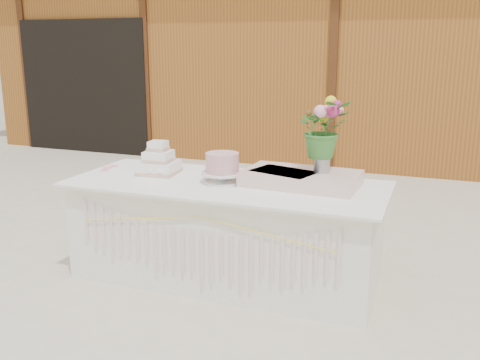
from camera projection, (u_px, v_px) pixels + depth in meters
name	position (u px, v px, depth m)	size (l,w,h in m)	color
ground	(227.00, 277.00, 4.21)	(80.00, 80.00, 0.00)	beige
barn	(355.00, 52.00, 9.25)	(12.60, 4.60, 3.30)	brown
cake_table	(226.00, 231.00, 4.11)	(2.40, 1.00, 0.77)	white
wedding_cake	(159.00, 163.00, 4.29)	(0.32, 0.32, 0.27)	white
pink_cake_stand	(222.00, 166.00, 3.99)	(0.32, 0.32, 0.23)	white
satin_runner	(301.00, 178.00, 3.94)	(0.83, 0.48, 0.11)	beige
flower_vase	(322.00, 162.00, 3.88)	(0.12, 0.12, 0.16)	#A9A9AD
bouquet	(324.00, 122.00, 3.81)	(0.38, 0.33, 0.42)	#37722D
loose_flowers	(112.00, 169.00, 4.43)	(0.15, 0.36, 0.02)	pink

